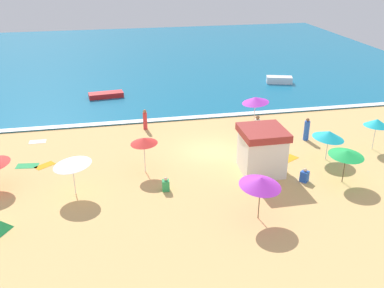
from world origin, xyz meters
name	(u,v)px	position (x,y,z in m)	size (l,w,h in m)	color
ground_plane	(208,151)	(0.00, 0.00, 0.00)	(60.00, 60.00, 0.00)	#E5B26B
ocean_water	(157,57)	(0.00, 28.00, 0.05)	(60.00, 44.00, 0.10)	#146B93
wave_breaker_foam	(190,117)	(0.00, 6.30, 0.10)	(57.00, 0.70, 0.01)	white
lifeguard_cabana	(262,150)	(2.48, -3.30, 1.41)	(2.60, 2.71, 2.76)	white
beach_umbrella_0	(72,162)	(-8.47, -3.88, 1.94)	(2.14, 2.12, 2.21)	silver
beach_umbrella_1	(144,141)	(-4.43, -2.01, 2.04)	(2.03, 2.02, 2.27)	silver
beach_umbrella_2	(377,123)	(10.97, -1.80, 1.93)	(2.35, 2.34, 2.22)	silver
beach_umbrella_3	(347,153)	(6.68, -5.54, 1.84)	(2.83, 2.83, 2.07)	#4C3823
beach_umbrella_4	(255,100)	(4.49, 3.87, 2.07)	(2.22, 2.18, 2.40)	silver
beach_umbrella_5	(261,182)	(0.65, -8.12, 2.09)	(2.96, 2.96, 2.43)	#4C3823
beach_umbrella_6	(329,135)	(7.14, -2.61, 1.72)	(2.65, 2.63, 2.06)	silver
beachgoer_0	(307,130)	(7.22, 0.54, 0.76)	(0.42, 0.42, 1.64)	blue
beachgoer_1	(257,129)	(3.76, 1.17, 0.87)	(0.50, 0.50, 1.86)	white
beachgoer_3	(145,120)	(-3.75, 4.79, 0.75)	(0.43, 0.43, 1.55)	red
beachgoer_5	(166,185)	(-3.52, -4.49, 0.35)	(0.42, 0.42, 0.83)	green
beachgoer_6	(304,176)	(4.54, -5.04, 0.36)	(0.59, 0.59, 0.85)	blue
beach_towel_0	(288,159)	(4.84, -2.07, 0.01)	(1.46, 1.27, 0.01)	orange
beach_towel_1	(38,142)	(-11.43, 3.92, 0.01)	(1.16, 0.67, 0.01)	white
beach_towel_2	(45,166)	(-10.53, -0.01, 0.01)	(1.33, 1.21, 0.01)	orange
beach_towel_3	(27,166)	(-11.61, 0.16, 0.01)	(1.41, 0.89, 0.01)	green
small_boat_0	(279,80)	(10.61, 14.07, 0.43)	(2.70, 1.69, 0.66)	white
small_boat_1	(106,95)	(-6.51, 12.83, 0.32)	(3.17, 1.42, 0.45)	red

